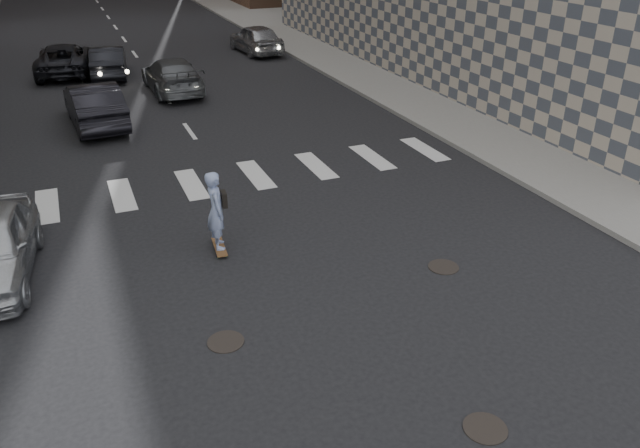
{
  "coord_description": "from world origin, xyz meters",
  "views": [
    {
      "loc": [
        -3.97,
        -8.24,
        7.26
      ],
      "look_at": [
        0.55,
        2.72,
        1.3
      ],
      "focal_mm": 35.0,
      "sensor_mm": 36.0,
      "label": 1
    }
  ],
  "objects_px": {
    "skateboarder": "(217,210)",
    "traffic_car_a": "(94,105)",
    "traffic_car_c": "(64,59)",
    "traffic_car_d": "(256,39)",
    "traffic_car_e": "(108,61)",
    "traffic_car_b": "(172,76)"
  },
  "relations": [
    {
      "from": "skateboarder",
      "to": "traffic_car_e",
      "type": "distance_m",
      "value": 19.27
    },
    {
      "from": "traffic_car_a",
      "to": "traffic_car_d",
      "type": "distance_m",
      "value": 14.35
    },
    {
      "from": "traffic_car_a",
      "to": "traffic_car_d",
      "type": "relative_size",
      "value": 1.05
    },
    {
      "from": "skateboarder",
      "to": "traffic_car_a",
      "type": "height_order",
      "value": "skateboarder"
    },
    {
      "from": "traffic_car_e",
      "to": "traffic_car_b",
      "type": "bearing_deg",
      "value": 125.61
    },
    {
      "from": "traffic_car_c",
      "to": "traffic_car_d",
      "type": "bearing_deg",
      "value": -166.65
    },
    {
      "from": "skateboarder",
      "to": "traffic_car_c",
      "type": "distance_m",
      "value": 20.73
    },
    {
      "from": "traffic_car_d",
      "to": "traffic_car_e",
      "type": "relative_size",
      "value": 1.05
    },
    {
      "from": "skateboarder",
      "to": "traffic_car_b",
      "type": "height_order",
      "value": "skateboarder"
    },
    {
      "from": "skateboarder",
      "to": "traffic_car_b",
      "type": "bearing_deg",
      "value": 88.82
    },
    {
      "from": "traffic_car_b",
      "to": "traffic_car_e",
      "type": "relative_size",
      "value": 1.15
    },
    {
      "from": "traffic_car_a",
      "to": "traffic_car_d",
      "type": "bearing_deg",
      "value": -136.07
    },
    {
      "from": "skateboarder",
      "to": "traffic_car_d",
      "type": "bearing_deg",
      "value": 75.93
    },
    {
      "from": "traffic_car_b",
      "to": "traffic_car_c",
      "type": "height_order",
      "value": "traffic_car_c"
    },
    {
      "from": "traffic_car_b",
      "to": "traffic_car_d",
      "type": "height_order",
      "value": "traffic_car_d"
    },
    {
      "from": "skateboarder",
      "to": "traffic_car_b",
      "type": "xyz_separation_m",
      "value": [
        1.71,
        15.09,
        -0.31
      ]
    },
    {
      "from": "skateboarder",
      "to": "traffic_car_e",
      "type": "bearing_deg",
      "value": 97.08
    },
    {
      "from": "traffic_car_c",
      "to": "traffic_car_d",
      "type": "height_order",
      "value": "traffic_car_d"
    },
    {
      "from": "traffic_car_e",
      "to": "traffic_car_a",
      "type": "bearing_deg",
      "value": 87.6
    },
    {
      "from": "skateboarder",
      "to": "traffic_car_b",
      "type": "distance_m",
      "value": 15.19
    },
    {
      "from": "skateboarder",
      "to": "traffic_car_c",
      "type": "xyz_separation_m",
      "value": [
        -2.58,
        20.56,
        -0.31
      ]
    },
    {
      "from": "skateboarder",
      "to": "traffic_car_a",
      "type": "bearing_deg",
      "value": 104.71
    }
  ]
}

